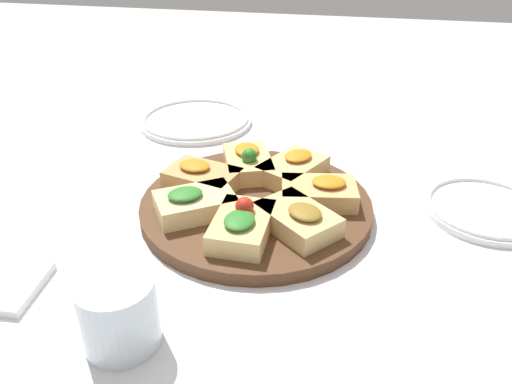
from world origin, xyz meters
TOP-DOWN VIEW (x-y plane):
  - ground_plane at (0.00, 0.00)m, footprint 3.00×3.00m
  - serving_board at (0.00, 0.00)m, footprint 0.34×0.34m
  - focaccia_slice_0 at (0.04, 0.08)m, footprint 0.11×0.13m
  - focaccia_slice_1 at (-0.03, 0.09)m, footprint 0.10×0.13m
  - focaccia_slice_2 at (-0.09, 0.02)m, footprint 0.12×0.10m
  - focaccia_slice_3 at (-0.08, -0.05)m, footprint 0.13×0.12m
  - focaccia_slice_4 at (-0.00, -0.09)m, footprint 0.07×0.11m
  - focaccia_slice_5 at (0.07, -0.06)m, footprint 0.13×0.13m
  - focaccia_slice_6 at (0.09, 0.02)m, footprint 0.12×0.09m
  - plate_left at (-0.19, 0.31)m, footprint 0.23×0.23m
  - plate_right at (0.34, 0.06)m, footprint 0.18×0.18m
  - water_glass at (-0.09, -0.28)m, footprint 0.08×0.08m

SIDE VIEW (x-z plane):
  - ground_plane at x=0.00m, z-range 0.00..0.00m
  - plate_left at x=-0.19m, z-range 0.00..0.02m
  - plate_right at x=0.34m, z-range 0.00..0.02m
  - serving_board at x=0.00m, z-range 0.00..0.02m
  - focaccia_slice_0 at x=0.04m, z-range 0.02..0.06m
  - focaccia_slice_2 at x=-0.09m, z-range 0.02..0.06m
  - focaccia_slice_3 at x=-0.08m, z-range 0.02..0.06m
  - focaccia_slice_5 at x=0.07m, z-range 0.02..0.06m
  - focaccia_slice_6 at x=0.09m, z-range 0.02..0.06m
  - focaccia_slice_1 at x=-0.03m, z-range 0.01..0.06m
  - focaccia_slice_4 at x=0.00m, z-range 0.01..0.06m
  - water_glass at x=-0.09m, z-range 0.00..0.08m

